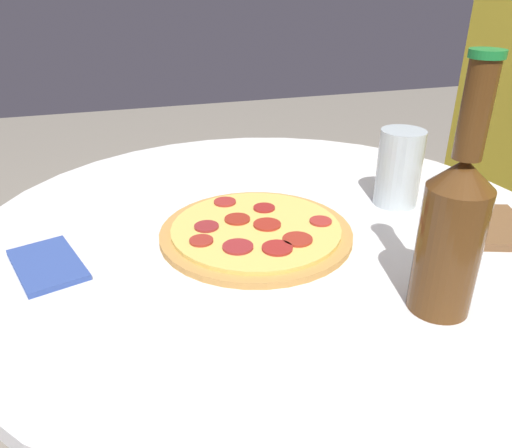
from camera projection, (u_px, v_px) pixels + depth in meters
The scene contains 6 objects.
table at pixel (268, 325), 0.88m from camera, with size 0.93×0.93×0.76m.
pizza at pixel (256, 231), 0.75m from camera, with size 0.29×0.29×0.02m.
beer_bottle at pixel (453, 227), 0.55m from camera, with size 0.07×0.07×0.29m.
pizza_paddle at pixel (498, 226), 0.77m from camera, with size 0.18×0.28×0.02m.
drinking_glass at pixel (399, 168), 0.83m from camera, with size 0.07×0.07×0.13m.
napkin at pixel (47, 264), 0.67m from camera, with size 0.15×0.11×0.01m.
Camera 1 is at (0.67, -0.22, 1.12)m, focal length 35.00 mm.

